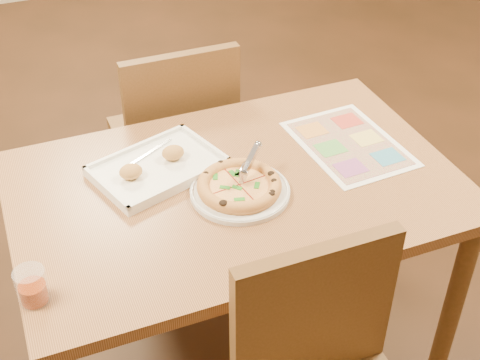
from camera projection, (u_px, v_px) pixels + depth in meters
name	position (u px, v px, depth m)	size (l,w,h in m)	color
dining_table	(236.00, 206.00, 2.01)	(1.30, 0.85, 0.72)	#9D693F
chair_far	(177.00, 125.00, 2.49)	(0.42, 0.42, 0.47)	brown
plate	(240.00, 192.00, 1.91)	(0.29, 0.29, 0.02)	silver
pizza	(239.00, 186.00, 1.90)	(0.24, 0.24, 0.04)	#E1A04D
pizza_cutter	(249.00, 162.00, 1.91)	(0.10, 0.10, 0.08)	silver
appetizer_tray	(157.00, 168.00, 1.99)	(0.43, 0.35, 0.06)	white
glass_tumbler	(32.00, 288.00, 1.57)	(0.07, 0.07, 0.09)	#8E2E0A
menu	(349.00, 144.00, 2.12)	(0.29, 0.40, 0.01)	white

